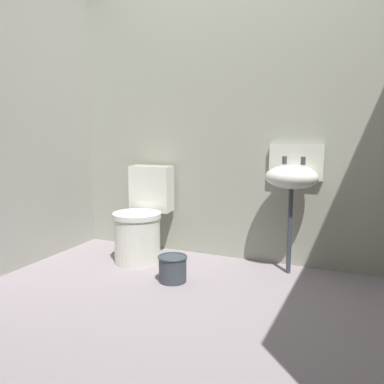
# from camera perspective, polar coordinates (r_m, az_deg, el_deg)

# --- Properties ---
(ground_plane) EXTENTS (3.31, 2.68, 0.08)m
(ground_plane) POSITION_cam_1_polar(r_m,az_deg,el_deg) (2.77, -2.49, -16.17)
(ground_plane) COLOR gray
(wall_back) EXTENTS (3.31, 0.10, 2.37)m
(wall_back) POSITION_cam_1_polar(r_m,az_deg,el_deg) (3.61, 5.94, 9.74)
(wall_back) COLOR #9C9E8C
(wall_back) RESTS_ON ground
(toilet_near_wall) EXTENTS (0.43, 0.62, 0.78)m
(toilet_near_wall) POSITION_cam_1_polar(r_m,az_deg,el_deg) (3.62, -6.77, -4.05)
(toilet_near_wall) COLOR silver
(toilet_near_wall) RESTS_ON ground
(sink) EXTENTS (0.42, 0.35, 0.99)m
(sink) POSITION_cam_1_polar(r_m,az_deg,el_deg) (3.29, 13.33, 2.10)
(sink) COLOR #383E47
(sink) RESTS_ON ground
(bucket) EXTENTS (0.22, 0.22, 0.19)m
(bucket) POSITION_cam_1_polar(r_m,az_deg,el_deg) (3.16, -2.62, -10.17)
(bucket) COLOR #383E47
(bucket) RESTS_ON ground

